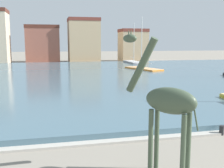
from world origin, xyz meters
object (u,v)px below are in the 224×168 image
Objects in this scene: sailboat_orange at (141,69)px; mooring_bollard at (222,130)px; sailboat_grey at (134,63)px; giraffe_statue at (166,103)px.

mooring_bollard is at bearing -101.09° from sailboat_orange.
mooring_bollard is at bearing -101.52° from sailboat_grey.
sailboat_grey is at bearing 73.97° from giraffe_statue.
sailboat_orange is 32.08m from mooring_bollard.
giraffe_statue is at bearing -143.75° from mooring_bollard.
giraffe_statue is 0.58× the size of sailboat_orange.
sailboat_orange is at bearing -102.57° from sailboat_grey.
sailboat_grey is at bearing 78.48° from mooring_bollard.
mooring_bollard is at bearing 36.25° from giraffe_statue.
sailboat_orange is 18.00× the size of mooring_bollard.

